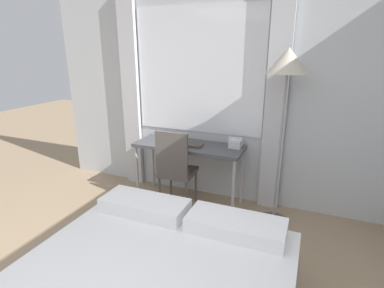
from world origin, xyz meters
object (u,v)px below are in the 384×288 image
(telephone, at_px, (236,143))
(book, at_px, (190,145))
(desk_chair, at_px, (175,167))
(desk, at_px, (189,150))
(standing_lamp, at_px, (287,74))

(telephone, relative_size, book, 0.55)
(telephone, xyz_separation_m, book, (-0.52, -0.15, -0.04))
(book, bearing_deg, desk_chair, -114.04)
(desk_chair, relative_size, telephone, 5.89)
(desk, bearing_deg, book, -42.32)
(desk_chair, distance_m, standing_lamp, 1.58)
(standing_lamp, xyz_separation_m, book, (-1.04, 0.05, -0.86))
(desk, height_order, telephone, telephone)
(standing_lamp, distance_m, telephone, 1.00)
(desk_chair, xyz_separation_m, standing_lamp, (1.14, 0.17, 1.08))
(desk, distance_m, book, 0.10)
(desk, relative_size, telephone, 7.84)
(desk_chair, xyz_separation_m, book, (0.10, 0.22, 0.22))
(telephone, bearing_deg, book, -163.46)
(desk_chair, distance_m, book, 0.33)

